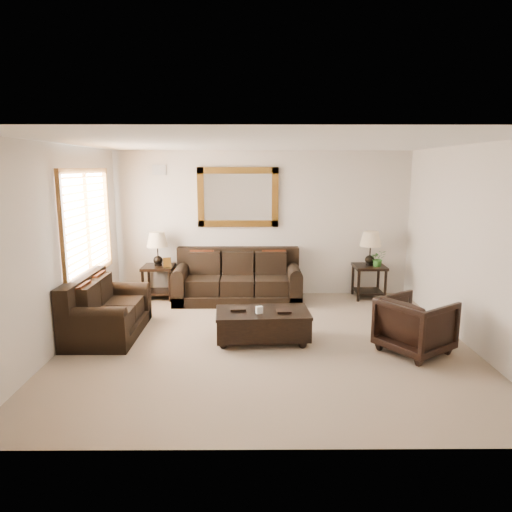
{
  "coord_description": "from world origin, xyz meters",
  "views": [
    {
      "loc": [
        -0.18,
        -6.03,
        2.38
      ],
      "look_at": [
        -0.13,
        0.6,
        1.1
      ],
      "focal_mm": 32.0,
      "sensor_mm": 36.0,
      "label": 1
    }
  ],
  "objects_px": {
    "coffee_table": "(263,322)",
    "armchair": "(416,323)",
    "loveseat": "(104,313)",
    "end_table_right": "(370,255)",
    "end_table_left": "(158,255)",
    "sofa": "(238,282)"
  },
  "relations": [
    {
      "from": "coffee_table",
      "to": "armchair",
      "type": "height_order",
      "value": "armchair"
    },
    {
      "from": "loveseat",
      "to": "end_table_right",
      "type": "distance_m",
      "value": 4.72
    },
    {
      "from": "loveseat",
      "to": "end_table_left",
      "type": "xyz_separation_m",
      "value": [
        0.41,
        1.88,
        0.49
      ]
    },
    {
      "from": "end_table_right",
      "to": "coffee_table",
      "type": "relative_size",
      "value": 0.94
    },
    {
      "from": "sofa",
      "to": "loveseat",
      "type": "xyz_separation_m",
      "value": [
        -1.88,
        -1.76,
        -0.02
      ]
    },
    {
      "from": "sofa",
      "to": "loveseat",
      "type": "relative_size",
      "value": 1.48
    },
    {
      "from": "end_table_left",
      "to": "end_table_right",
      "type": "bearing_deg",
      "value": -0.02
    },
    {
      "from": "loveseat",
      "to": "armchair",
      "type": "bearing_deg",
      "value": -99.05
    },
    {
      "from": "loveseat",
      "to": "armchair",
      "type": "relative_size",
      "value": 1.9
    },
    {
      "from": "armchair",
      "to": "end_table_left",
      "type": "bearing_deg",
      "value": 21.67
    },
    {
      "from": "loveseat",
      "to": "end_table_right",
      "type": "height_order",
      "value": "end_table_right"
    },
    {
      "from": "end_table_left",
      "to": "end_table_right",
      "type": "relative_size",
      "value": 0.99
    },
    {
      "from": "sofa",
      "to": "loveseat",
      "type": "bearing_deg",
      "value": -136.87
    },
    {
      "from": "sofa",
      "to": "armchair",
      "type": "xyz_separation_m",
      "value": [
        2.4,
        -2.44,
        0.07
      ]
    },
    {
      "from": "end_table_right",
      "to": "coffee_table",
      "type": "bearing_deg",
      "value": -132.96
    },
    {
      "from": "end_table_right",
      "to": "coffee_table",
      "type": "xyz_separation_m",
      "value": [
        -2.02,
        -2.17,
        -0.54
      ]
    },
    {
      "from": "loveseat",
      "to": "end_table_left",
      "type": "bearing_deg",
      "value": -12.3
    },
    {
      "from": "end_table_right",
      "to": "end_table_left",
      "type": "bearing_deg",
      "value": 179.98
    },
    {
      "from": "loveseat",
      "to": "end_table_left",
      "type": "relative_size",
      "value": 1.23
    },
    {
      "from": "sofa",
      "to": "armchair",
      "type": "height_order",
      "value": "sofa"
    },
    {
      "from": "end_table_right",
      "to": "coffee_table",
      "type": "distance_m",
      "value": 3.01
    },
    {
      "from": "sofa",
      "to": "end_table_right",
      "type": "height_order",
      "value": "end_table_right"
    }
  ]
}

